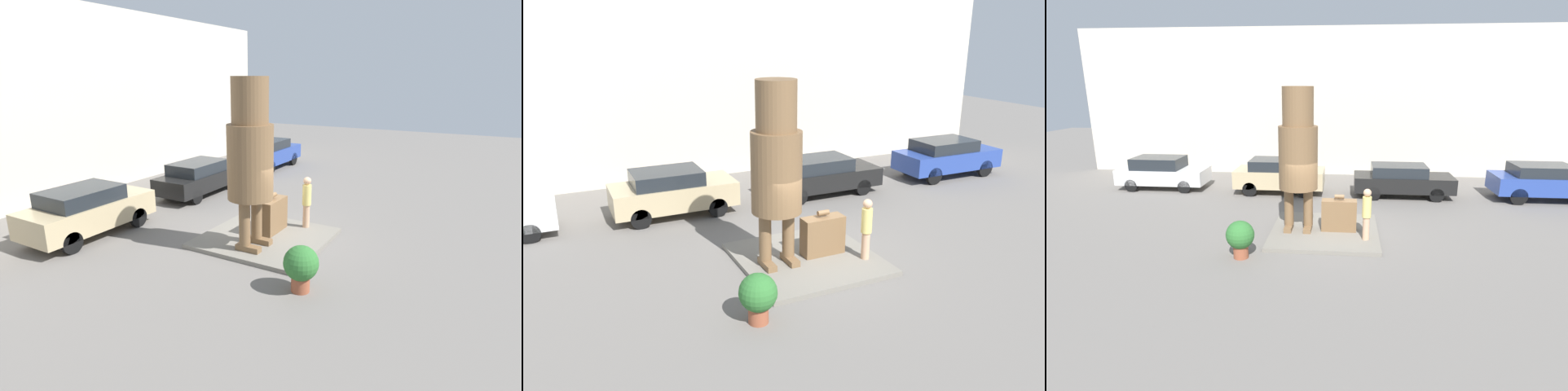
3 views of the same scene
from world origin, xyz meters
The scene contains 10 objects.
ground_plane centered at (0.00, 0.00, 0.00)m, with size 60.00×60.00×0.00m, color slate.
pedestal centered at (0.00, 0.00, 0.06)m, with size 3.61×3.65×0.13m.
building_backdrop centered at (0.00, 9.48, 3.89)m, with size 28.00×0.60×7.78m.
statue_figure centered at (-0.90, -0.01, 2.91)m, with size 1.29×1.29×4.77m.
giant_suitcase centered at (0.48, 0.01, 0.67)m, with size 1.18×0.47×1.26m.
tourist centered at (1.36, -0.76, 1.05)m, with size 0.29×0.29×1.68m.
parked_car_tan centered at (-2.41, 5.10, 0.84)m, with size 4.08×1.76×1.58m.
parked_car_black centered at (3.19, 4.97, 0.77)m, with size 4.36×1.72×1.44m.
parked_car_blue centered at (9.27, 4.95, 0.86)m, with size 4.43×1.84×1.58m.
planter_pot centered at (-2.35, -2.24, 0.66)m, with size 0.84×0.84×1.14m.
Camera 2 is at (-5.92, -11.10, 6.03)m, focal length 35.00 mm.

